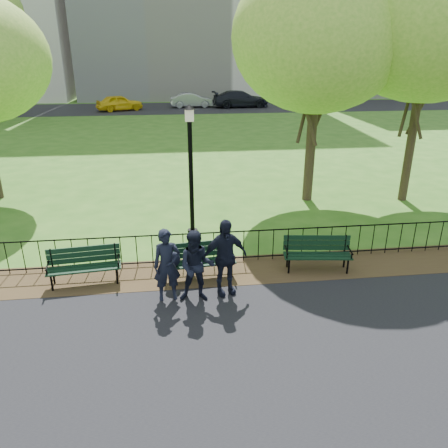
{
  "coord_description": "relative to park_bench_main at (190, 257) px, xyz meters",
  "views": [
    {
      "loc": [
        -0.4,
        -8.38,
        5.32
      ],
      "look_at": [
        0.81,
        1.5,
        1.31
      ],
      "focal_mm": 35.0,
      "sensor_mm": 36.0,
      "label": 1
    }
  ],
  "objects": [
    {
      "name": "person_mid",
      "position": [
        0.1,
        -1.01,
        0.26
      ],
      "size": [
        0.85,
        0.51,
        1.67
      ],
      "primitive_type": "imported",
      "rotation": [
        0.0,
        0.0,
        -0.11
      ],
      "color": "black",
      "rests_on": "asphalt_path"
    },
    {
      "name": "tree_mid_e",
      "position": [
        8.26,
        5.16,
        5.75
      ],
      "size": [
        6.55,
        6.55,
        9.12
      ],
      "color": "#2D2116",
      "rests_on": "ground"
    },
    {
      "name": "asphalt_path",
      "position": [
        0.05,
        -4.62,
        -0.58
      ],
      "size": [
        60.0,
        9.2,
        0.01
      ],
      "primitive_type": "cube",
      "color": "black",
      "rests_on": "ground"
    },
    {
      "name": "taxi",
      "position": [
        -4.84,
        32.38,
        0.13
      ],
      "size": [
        4.47,
        3.13,
        1.41
      ],
      "primitive_type": "imported",
      "rotation": [
        0.0,
        0.0,
        1.96
      ],
      "color": "yellow",
      "rests_on": "far_street"
    },
    {
      "name": "sedan_dark",
      "position": [
        6.54,
        33.55,
        0.21
      ],
      "size": [
        5.51,
        2.5,
        1.56
      ],
      "primitive_type": "imported",
      "rotation": [
        0.0,
        0.0,
        1.63
      ],
      "color": "black",
      "rests_on": "far_street"
    },
    {
      "name": "person_right",
      "position": [
        0.75,
        -0.78,
        0.34
      ],
      "size": [
        1.15,
        0.7,
        1.83
      ],
      "primitive_type": "imported",
      "rotation": [
        0.0,
        0.0,
        0.26
      ],
      "color": "black",
      "rests_on": "asphalt_path"
    },
    {
      "name": "park_bench_left_a",
      "position": [
        -2.56,
        0.13,
        -0.03
      ],
      "size": [
        1.76,
        0.71,
        0.98
      ],
      "rotation": [
        0.0,
        0.0,
        0.1
      ],
      "color": "black",
      "rests_on": "ground"
    },
    {
      "name": "park_bench_right_a",
      "position": [
        3.24,
        0.12,
        -0.03
      ],
      "size": [
        1.76,
        0.74,
        0.97
      ],
      "rotation": [
        0.0,
        0.0,
        -0.13
      ],
      "color": "black",
      "rests_on": "ground"
    },
    {
      "name": "lamppost",
      "position": [
        0.2,
        2.76,
        1.53
      ],
      "size": [
        0.35,
        0.35,
        3.89
      ],
      "color": "black",
      "rests_on": "ground"
    },
    {
      "name": "park_bench_main",
      "position": [
        0.0,
        0.0,
        0.0
      ],
      "size": [
        1.75,
        0.7,
        0.97
      ],
      "rotation": [
        0.0,
        0.0,
        0.1
      ],
      "color": "black",
      "rests_on": "ground"
    },
    {
      "name": "far_street",
      "position": [
        0.05,
        33.78,
        -0.58
      ],
      "size": [
        70.0,
        9.0,
        0.01
      ],
      "primitive_type": "cube",
      "color": "black",
      "rests_on": "ground"
    },
    {
      "name": "tree_near_e",
      "position": [
        4.69,
        5.63,
        5.09
      ],
      "size": [
        5.87,
        5.87,
        8.18
      ],
      "color": "#2D2116",
      "rests_on": "ground"
    },
    {
      "name": "person_left",
      "position": [
        -0.55,
        -0.87,
        0.27
      ],
      "size": [
        0.66,
        0.48,
        1.69
      ],
      "primitive_type": "imported",
      "rotation": [
        0.0,
        0.0,
        0.13
      ],
      "color": "black",
      "rests_on": "asphalt_path"
    },
    {
      "name": "sedan_silver",
      "position": [
        1.85,
        34.0,
        0.1
      ],
      "size": [
        4.17,
        1.61,
        1.36
      ],
      "primitive_type": "imported",
      "rotation": [
        0.0,
        0.0,
        1.61
      ],
      "color": "#97999E",
      "rests_on": "far_street"
    },
    {
      "name": "dirt_strip",
      "position": [
        0.05,
        0.28,
        -0.57
      ],
      "size": [
        60.0,
        1.6,
        0.01
      ],
      "primitive_type": "cube",
      "color": "#3D2B19",
      "rests_on": "ground"
    },
    {
      "name": "ground",
      "position": [
        0.05,
        -1.22,
        -0.59
      ],
      "size": [
        120.0,
        120.0,
        0.0
      ],
      "primitive_type": "plane",
      "color": "#30651A"
    },
    {
      "name": "iron_fence",
      "position": [
        0.05,
        0.78,
        -0.09
      ],
      "size": [
        24.06,
        0.06,
        1.0
      ],
      "color": "black",
      "rests_on": "ground"
    }
  ]
}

